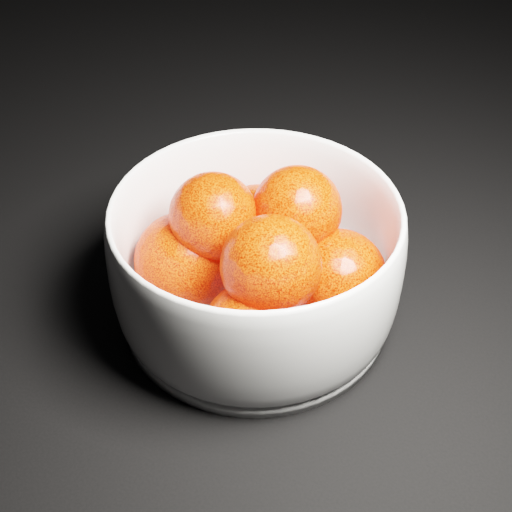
% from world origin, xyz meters
% --- Properties ---
extents(ground, '(3.00, 3.00, 0.00)m').
position_xyz_m(ground, '(0.00, 0.00, 0.00)').
color(ground, black).
rests_on(ground, ground).
extents(bowl, '(0.23, 0.23, 0.11)m').
position_xyz_m(bowl, '(0.17, -0.25, 0.06)').
color(bowl, silver).
rests_on(bowl, ground).
extents(orange_pile, '(0.20, 0.18, 0.12)m').
position_xyz_m(orange_pile, '(0.17, -0.25, 0.07)').
color(orange_pile, '#FF2608').
rests_on(orange_pile, bowl).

